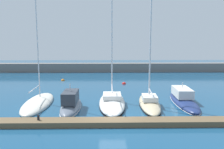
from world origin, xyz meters
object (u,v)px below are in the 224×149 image
Objects in this scene: mooring_buoy_red at (124,84)px; motorboat_slate_second at (71,104)px; dock_bollard at (38,117)px; sailboat_white_third at (112,101)px; mooring_buoy_orange at (63,81)px; sailboat_sand_fourth at (149,102)px; sailboat_ivory_nearest at (38,103)px; motorboat_navy_fifth at (183,99)px.

motorboat_slate_second is at bearing -115.58° from mooring_buoy_red.
dock_bollard is at bearing 157.39° from motorboat_slate_second.
mooring_buoy_orange is at bearing 28.90° from sailboat_white_third.
dock_bollard is at bearing 122.41° from sailboat_sand_fourth.
motorboat_navy_fifth is (16.18, 0.48, 0.18)m from sailboat_ivory_nearest.
sailboat_white_third is (8.12, -0.11, 0.18)m from sailboat_ivory_nearest.
sailboat_white_third is at bearing 85.51° from sailboat_sand_fourth.
motorboat_slate_second is 8.35m from sailboat_sand_fourth.
sailboat_ivory_nearest is 16.19m from motorboat_navy_fifth.
motorboat_navy_fifth is 14.23× the size of mooring_buoy_red.
mooring_buoy_red reaches higher than mooring_buoy_orange.
dock_bollard reaches higher than mooring_buoy_red.
sailboat_ivory_nearest is 1.13× the size of sailboat_sand_fourth.
sailboat_ivory_nearest is 15.53m from mooring_buoy_red.
sailboat_sand_fourth reaches higher than mooring_buoy_orange.
motorboat_slate_second is at bearing 100.22° from sailboat_sand_fourth.
mooring_buoy_red is at bearing -25.49° from motorboat_slate_second.
sailboat_ivory_nearest reaches higher than sailboat_sand_fourth.
motorboat_slate_second is (3.85, -1.66, 0.30)m from sailboat_ivory_nearest.
sailboat_ivory_nearest is 28.57× the size of mooring_buoy_orange.
motorboat_slate_second is 17.16m from mooring_buoy_orange.
motorboat_slate_second is 11.29× the size of mooring_buoy_orange.
mooring_buoy_red is (6.39, 13.34, -0.50)m from motorboat_slate_second.
motorboat_navy_fifth is at bearing -85.54° from sailboat_white_third.
sailboat_ivory_nearest is 4.21m from motorboat_slate_second.
mooring_buoy_orange is at bearing -1.09° from sailboat_ivory_nearest.
sailboat_sand_fourth is 12.50m from mooring_buoy_red.
sailboat_sand_fourth is at bearing -94.74° from sailboat_ivory_nearest.
sailboat_ivory_nearest is 2.53× the size of motorboat_slate_second.
sailboat_white_third reaches higher than sailboat_sand_fourth.
motorboat_navy_fifth is 15.84m from dock_bollard.
motorboat_slate_second is 0.39× the size of sailboat_white_third.
mooring_buoy_orange is (-16.31, 14.55, -0.38)m from motorboat_navy_fifth.
sailboat_ivory_nearest is 12.16m from sailboat_sand_fourth.
sailboat_white_third is at bearing -92.39° from sailboat_ivory_nearest.
sailboat_ivory_nearest is 0.99× the size of sailboat_white_third.
motorboat_navy_fifth is (4.04, 1.14, -0.02)m from sailboat_sand_fourth.
sailboat_white_third is 39.66× the size of dock_bollard.
dock_bollard reaches higher than mooring_buoy_orange.
motorboat_navy_fifth is 12.69m from mooring_buoy_red.
sailboat_sand_fourth is at bearing 108.05° from motorboat_navy_fifth.
mooring_buoy_orange is at bearing 41.41° from sailboat_sand_fourth.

